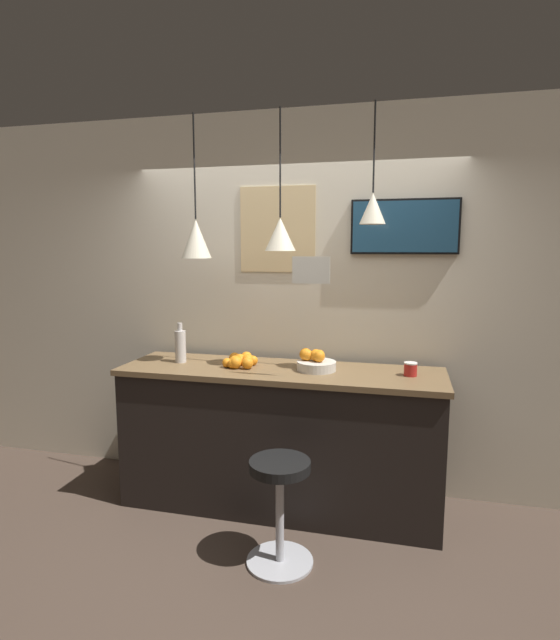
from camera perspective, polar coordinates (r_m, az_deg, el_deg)
ground_plane at (r=3.44m, az=-2.62°, el=-24.86°), size 14.00×14.00×0.00m
back_wall at (r=3.90m, az=1.56°, el=1.97°), size 8.00×0.06×2.90m
service_counter at (r=3.71m, az=0.00°, el=-13.29°), size 2.29×0.66×1.03m
bar_stool at (r=3.11m, az=-0.02°, el=-19.34°), size 0.40×0.40×0.65m
fruit_bowl at (r=3.51m, az=4.05°, el=-4.80°), size 0.27×0.27×0.15m
orange_pile at (r=3.63m, az=-4.64°, el=-4.67°), size 0.23×0.27×0.09m
juice_bottle at (r=3.80m, az=-11.31°, el=-2.89°), size 0.08×0.08×0.30m
spread_jar at (r=3.46m, az=14.69°, el=-5.45°), size 0.09×0.09×0.09m
pendant_lamp_left at (r=3.65m, az=-9.56°, el=9.20°), size 0.21×0.21×1.00m
pendant_lamp_middle at (r=3.46m, az=0.03°, el=9.84°), size 0.21×0.21×0.95m
pendant_lamp_right at (r=3.37m, az=10.55°, el=12.49°), size 0.17×0.17×0.77m
mounted_tv at (r=3.74m, az=14.04°, el=10.31°), size 0.76×0.04×0.39m
hanging_menu_board at (r=3.15m, az=3.56°, el=5.72°), size 0.24×0.01×0.17m
wall_poster at (r=3.87m, az=-0.30°, el=10.31°), size 0.59×0.01×0.65m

